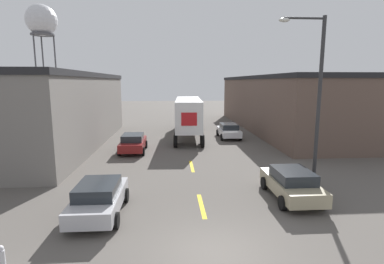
% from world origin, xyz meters
% --- Properties ---
extents(ground_plane, '(160.00, 160.00, 0.00)m').
position_xyz_m(ground_plane, '(0.00, 0.00, 0.00)').
color(ground_plane, '#56514C').
extents(road_centerline, '(0.20, 15.69, 0.01)m').
position_xyz_m(road_centerline, '(0.00, 3.93, 0.00)').
color(road_centerline, yellow).
rests_on(road_centerline, ground_plane).
extents(warehouse_left, '(13.27, 22.36, 6.34)m').
position_xyz_m(warehouse_left, '(-14.06, 18.06, 3.17)').
color(warehouse_left, slate).
rests_on(warehouse_left, ground_plane).
extents(warehouse_right, '(10.73, 29.03, 6.26)m').
position_xyz_m(warehouse_right, '(12.79, 26.14, 3.13)').
color(warehouse_right, brown).
rests_on(warehouse_right, ground_plane).
extents(semi_truck, '(3.19, 13.04, 3.92)m').
position_xyz_m(semi_truck, '(0.42, 21.74, 2.37)').
color(semi_truck, black).
rests_on(semi_truck, ground_plane).
extents(parked_car_right_far, '(2.04, 4.23, 1.45)m').
position_xyz_m(parked_car_right_far, '(4.42, 20.37, 0.76)').
color(parked_car_right_far, silver).
rests_on(parked_car_right_far, ground_plane).
extents(parked_car_left_near, '(2.04, 4.23, 1.45)m').
position_xyz_m(parked_car_left_near, '(-4.42, 3.32, 0.76)').
color(parked_car_left_near, '#B2B2B7').
rests_on(parked_car_left_near, ground_plane).
extents(parked_car_right_near, '(2.04, 4.23, 1.45)m').
position_xyz_m(parked_car_right_near, '(4.42, 4.51, 0.76)').
color(parked_car_right_near, tan).
rests_on(parked_car_right_near, ground_plane).
extents(parked_car_left_far, '(2.04, 4.23, 1.45)m').
position_xyz_m(parked_car_left_far, '(-4.42, 14.94, 0.76)').
color(parked_car_left_far, maroon).
rests_on(parked_car_left_far, ground_plane).
extents(water_tower, '(5.68, 5.68, 19.82)m').
position_xyz_m(water_tower, '(-25.38, 51.62, 16.73)').
color(water_tower, '#47474C').
rests_on(water_tower, ground_plane).
extents(street_lamp, '(2.48, 0.32, 8.89)m').
position_xyz_m(street_lamp, '(6.20, 6.41, 5.10)').
color(street_lamp, '#2D2D30').
rests_on(street_lamp, ground_plane).
extents(fire_hydrant, '(0.22, 0.22, 0.85)m').
position_xyz_m(fire_hydrant, '(-6.41, -0.44, 0.42)').
color(fire_hydrant, silver).
rests_on(fire_hydrant, ground_plane).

